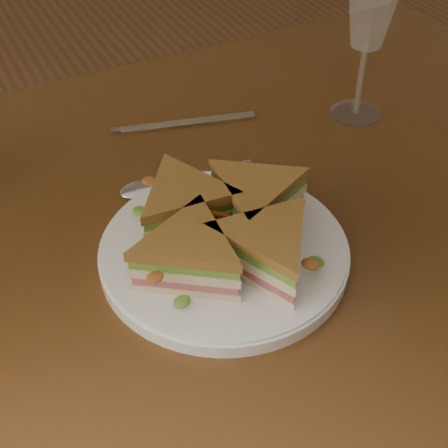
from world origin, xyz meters
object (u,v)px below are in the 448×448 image
(plate, at_px, (224,252))
(knife, at_px, (179,124))
(table, at_px, (228,256))
(sandwich_wedges, at_px, (224,227))
(wine_glass, at_px, (372,8))
(spoon, at_px, (155,186))

(plate, distance_m, knife, 0.28)
(table, distance_m, sandwich_wedges, 0.18)
(table, height_order, wine_glass, wine_glass)
(plate, relative_size, sandwich_wedges, 1.00)
(sandwich_wedges, height_order, spoon, sandwich_wedges)
(table, relative_size, wine_glass, 5.25)
(table, xyz_separation_m, spoon, (-0.07, 0.06, 0.10))
(plate, relative_size, knife, 1.33)
(table, relative_size, knife, 5.68)
(plate, bearing_deg, sandwich_wedges, 180.00)
(spoon, distance_m, wine_glass, 0.37)
(spoon, bearing_deg, knife, 58.36)
(table, relative_size, sandwich_wedges, 4.27)
(spoon, bearing_deg, sandwich_wedges, -77.70)
(table, bearing_deg, knife, 85.22)
(sandwich_wedges, relative_size, wine_glass, 1.23)
(sandwich_wedges, bearing_deg, spoon, 97.95)
(sandwich_wedges, bearing_deg, wine_glass, 29.83)
(spoon, height_order, knife, spoon)
(plate, bearing_deg, knife, 76.11)
(sandwich_wedges, bearing_deg, plate, 0.00)
(table, xyz_separation_m, wine_glass, (0.26, 0.09, 0.26))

